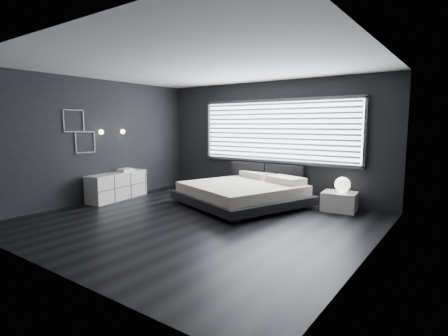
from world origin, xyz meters
The scene contains 12 objects.
room centered at (0.00, 0.00, 1.40)m, with size 6.04×6.00×2.80m.
window centered at (0.20, 2.70, 1.61)m, with size 4.14×0.09×1.52m.
headboard centered at (-0.03, 2.64, 0.57)m, with size 1.96×0.16×0.52m.
sconce_near centered at (-2.88, 0.05, 1.60)m, with size 0.18×0.11×0.11m.
sconce_far centered at (-2.88, 0.65, 1.60)m, with size 0.18×0.11×0.11m.
wall_art_upper centered at (-2.98, -0.55, 1.85)m, with size 0.01×0.48×0.48m.
wall_art_lower centered at (-2.98, -0.30, 1.38)m, with size 0.01×0.48×0.48m.
bed centered at (-0.01, 1.59, 0.29)m, with size 3.04×2.97×0.62m.
nightstand centered at (1.89, 2.30, 0.19)m, with size 0.67×0.56×0.39m, color white.
orb_lamp centered at (1.93, 2.34, 0.55)m, with size 0.31×0.31×0.31m, color white.
dresser centered at (-2.78, 0.36, 0.32)m, with size 0.67×1.64×0.64m.
book_stack centered at (-2.77, 0.61, 0.67)m, with size 0.31×0.39×0.08m.
Camera 1 is at (4.07, -4.81, 1.77)m, focal length 28.00 mm.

